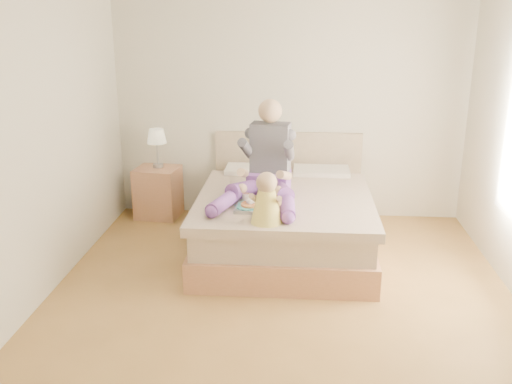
# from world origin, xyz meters

# --- Properties ---
(room) EXTENTS (4.02, 4.22, 2.71)m
(room) POSITION_xyz_m (0.08, 0.01, 1.51)
(room) COLOR brown
(room) RESTS_ON ground
(bed) EXTENTS (1.70, 2.18, 1.00)m
(bed) POSITION_xyz_m (0.00, 1.08, 0.32)
(bed) COLOR #996747
(bed) RESTS_ON ground
(nightstand) EXTENTS (0.53, 0.48, 0.59)m
(nightstand) POSITION_xyz_m (-1.52, 1.88, 0.30)
(nightstand) COLOR #996747
(nightstand) RESTS_ON ground
(lamp) EXTENTS (0.22, 0.22, 0.45)m
(lamp) POSITION_xyz_m (-1.51, 1.92, 0.94)
(lamp) COLOR #AAADB1
(lamp) RESTS_ON nightstand
(adult) EXTENTS (0.80, 1.19, 0.95)m
(adult) POSITION_xyz_m (-0.18, 0.92, 0.89)
(adult) COLOR #64378A
(adult) RESTS_ON bed
(tray) EXTENTS (0.45, 0.36, 0.13)m
(tray) POSITION_xyz_m (-0.22, 0.52, 0.64)
(tray) COLOR #AAADB1
(tray) RESTS_ON bed
(baby) EXTENTS (0.29, 0.40, 0.45)m
(baby) POSITION_xyz_m (-0.13, 0.17, 0.79)
(baby) COLOR #DAC745
(baby) RESTS_ON bed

